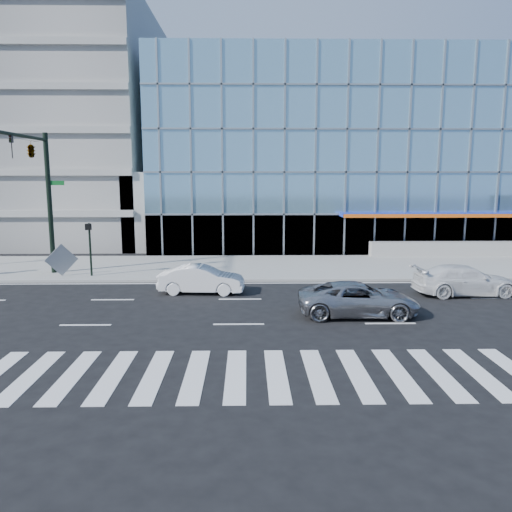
# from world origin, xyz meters

# --- Properties ---
(ground) EXTENTS (160.00, 160.00, 0.00)m
(ground) POSITION_xyz_m (0.00, 0.00, 0.00)
(ground) COLOR black
(ground) RESTS_ON ground
(sidewalk) EXTENTS (120.00, 8.00, 0.15)m
(sidewalk) POSITION_xyz_m (0.00, 8.00, 0.07)
(sidewalk) COLOR gray
(sidewalk) RESTS_ON ground
(theatre_building) EXTENTS (42.00, 26.00, 15.00)m
(theatre_building) POSITION_xyz_m (14.00, 26.00, 7.50)
(theatre_building) COLOR #77ABC7
(theatre_building) RESTS_ON ground
(parking_garage) EXTENTS (24.00, 24.00, 20.00)m
(parking_garage) POSITION_xyz_m (-20.00, 26.00, 10.00)
(parking_garage) COLOR gray
(parking_garage) RESTS_ON ground
(ramp_block) EXTENTS (6.00, 8.00, 6.00)m
(ramp_block) POSITION_xyz_m (-6.00, 18.00, 3.00)
(ramp_block) COLOR gray
(ramp_block) RESTS_ON ground
(tower_backdrop) EXTENTS (14.00, 14.00, 48.00)m
(tower_backdrop) POSITION_xyz_m (-30.00, 70.00, 24.00)
(tower_backdrop) COLOR gray
(tower_backdrop) RESTS_ON ground
(traffic_signal) EXTENTS (1.14, 5.74, 8.00)m
(traffic_signal) POSITION_xyz_m (-11.00, 4.57, 6.16)
(traffic_signal) COLOR black
(traffic_signal) RESTS_ON sidewalk
(ped_signal_post) EXTENTS (0.30, 0.33, 3.00)m
(ped_signal_post) POSITION_xyz_m (-8.50, 4.94, 2.14)
(ped_signal_post) COLOR black
(ped_signal_post) RESTS_ON sidewalk
(silver_suv) EXTENTS (5.05, 2.40, 1.39)m
(silver_suv) POSITION_xyz_m (4.98, -2.80, 0.70)
(silver_suv) COLOR #A3A3A7
(silver_suv) RESTS_ON ground
(white_suv) EXTENTS (5.06, 2.19, 1.45)m
(white_suv) POSITION_xyz_m (10.98, 0.71, 0.73)
(white_suv) COLOR silver
(white_suv) RESTS_ON ground
(white_sedan) EXTENTS (4.30, 1.76, 1.39)m
(white_sedan) POSITION_xyz_m (-1.93, 1.32, 0.69)
(white_sedan) COLOR white
(white_sedan) RESTS_ON ground
(tilted_panel) EXTENTS (1.59, 1.03, 1.84)m
(tilted_panel) POSITION_xyz_m (-10.15, 5.00, 1.07)
(tilted_panel) COLOR gray
(tilted_panel) RESTS_ON sidewalk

